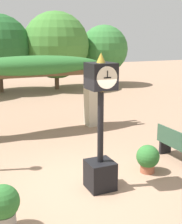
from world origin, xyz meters
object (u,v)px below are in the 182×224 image
(potted_plant_near_left, at_px, (148,158))
(potted_plant_far_left, at_px, (3,206))
(park_bench, at_px, (176,145))
(pedestal_clock, at_px, (100,131))

(potted_plant_near_left, relative_size, potted_plant_far_left, 0.83)
(potted_plant_far_left, distance_m, park_bench, 5.04)
(pedestal_clock, distance_m, potted_plant_near_left, 1.76)
(pedestal_clock, xyz_separation_m, park_bench, (2.62, 0.64, -0.91))
(pedestal_clock, bearing_deg, potted_plant_far_left, -161.68)
(pedestal_clock, height_order, potted_plant_far_left, pedestal_clock)
(potted_plant_far_left, bearing_deg, park_bench, 15.89)
(potted_plant_near_left, bearing_deg, pedestal_clock, -169.28)
(potted_plant_near_left, distance_m, potted_plant_far_left, 3.82)
(potted_plant_near_left, relative_size, park_bench, 0.54)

